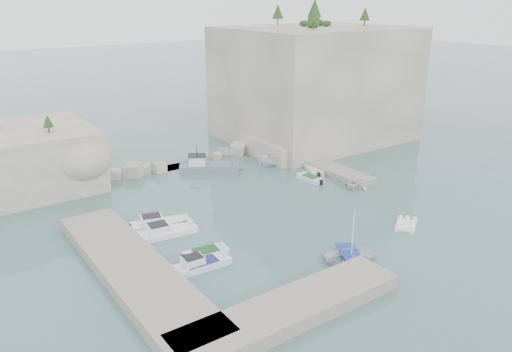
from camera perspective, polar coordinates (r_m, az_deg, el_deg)
ground at (r=50.57m, az=3.92°, el=-5.09°), size 400.00×400.00×0.00m
cliff_east at (r=79.35m, az=6.68°, el=10.43°), size 26.00×22.00×17.00m
cliff_terrace at (r=70.94m, az=3.04°, el=3.40°), size 8.00×10.00×2.50m
outcrop_west at (r=63.70m, az=-25.37°, el=1.67°), size 16.00×14.00×7.00m
quay_west at (r=42.01m, az=-13.87°, el=-10.36°), size 5.00×24.00×1.10m
quay_south at (r=36.35m, az=3.96°, el=-14.96°), size 18.00×4.00×1.10m
ledge_east at (r=65.71m, az=7.66°, el=1.12°), size 3.00×16.00×0.80m
breakwater at (r=67.21m, az=-8.56°, el=1.78°), size 28.00×3.00×1.40m
motorboat_a at (r=50.08m, az=-10.82°, el=-5.68°), size 6.59×3.48×1.40m
motorboat_d at (r=42.41m, az=-6.25°, el=-10.40°), size 5.54×1.89×1.40m
motorboat_b at (r=48.32m, az=-10.13°, el=-6.62°), size 6.29×2.64×1.40m
motorboat_c at (r=44.15m, az=-5.77°, el=-9.08°), size 4.41×1.94×0.70m
rowboat at (r=44.04m, az=10.81°, el=-9.43°), size 5.78×5.19×0.99m
inflatable_dinghy at (r=51.41m, az=16.75°, el=-5.51°), size 4.03×3.49×0.44m
tender_east_a at (r=60.02m, az=11.22°, el=-1.32°), size 4.05×3.71×1.81m
tender_east_b at (r=61.54m, az=6.22°, el=-0.51°), size 1.49×4.01×0.70m
tender_east_c at (r=64.78m, az=6.57°, el=0.52°), size 3.44×5.06×0.70m
tender_east_d at (r=66.72m, az=2.21°, el=1.22°), size 5.33×3.75×1.93m
work_boat at (r=65.14m, az=-5.36°, el=0.68°), size 8.44×6.33×2.20m
rowboat_mast at (r=42.85m, az=11.03°, el=-6.40°), size 0.10×0.10×4.20m
vegetation at (r=76.15m, az=3.19°, el=17.28°), size 53.48×13.88×13.40m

